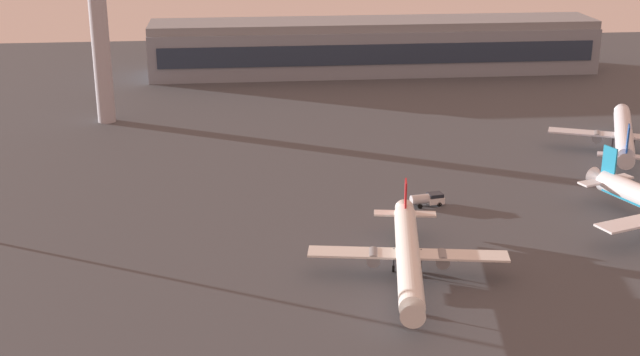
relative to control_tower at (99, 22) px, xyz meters
The scene contains 6 objects.
ground_plane 113.30m from the control_tower, 57.86° to the right, with size 416.00×416.00×0.00m, color #424449.
terminal_building 93.63m from the control_tower, 34.05° to the left, with size 138.65×22.40×16.40m.
control_tower is the anchor object (origin of this frame).
airplane_far_stand 114.13m from the control_tower, 58.99° to the right, with size 30.84×39.45×10.15m.
airplane_terminal_side 125.94m from the control_tower, 17.78° to the right, with size 31.53×39.95×10.78m.
fuel_truck 97.65m from the control_tower, 44.40° to the right, with size 6.57×3.33×2.35m.
Camera 1 is at (-26.53, -120.63, 58.14)m, focal length 48.36 mm.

